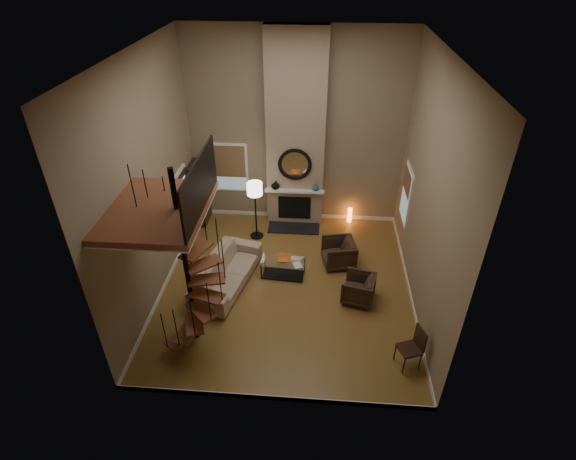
# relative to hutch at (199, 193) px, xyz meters

# --- Properties ---
(ground) EXTENTS (6.00, 6.50, 0.01)m
(ground) POSITION_rel_hutch_xyz_m (2.79, -2.81, -0.95)
(ground) COLOR #A27634
(ground) RESTS_ON ground
(back_wall) EXTENTS (6.00, 0.02, 5.50)m
(back_wall) POSITION_rel_hutch_xyz_m (2.79, 0.44, 1.80)
(back_wall) COLOR #907B5D
(back_wall) RESTS_ON ground
(front_wall) EXTENTS (6.00, 0.02, 5.50)m
(front_wall) POSITION_rel_hutch_xyz_m (2.79, -6.06, 1.80)
(front_wall) COLOR #907B5D
(front_wall) RESTS_ON ground
(left_wall) EXTENTS (0.02, 6.50, 5.50)m
(left_wall) POSITION_rel_hutch_xyz_m (-0.21, -2.81, 1.80)
(left_wall) COLOR #907B5D
(left_wall) RESTS_ON ground
(right_wall) EXTENTS (0.02, 6.50, 5.50)m
(right_wall) POSITION_rel_hutch_xyz_m (5.79, -2.81, 1.80)
(right_wall) COLOR #907B5D
(right_wall) RESTS_ON ground
(ceiling) EXTENTS (6.00, 6.50, 0.01)m
(ceiling) POSITION_rel_hutch_xyz_m (2.79, -2.81, 4.54)
(ceiling) COLOR silver
(ceiling) RESTS_ON back_wall
(baseboard_back) EXTENTS (6.00, 0.02, 0.12)m
(baseboard_back) POSITION_rel_hutch_xyz_m (2.79, 0.43, -0.89)
(baseboard_back) COLOR white
(baseboard_back) RESTS_ON ground
(baseboard_front) EXTENTS (6.00, 0.02, 0.12)m
(baseboard_front) POSITION_rel_hutch_xyz_m (2.79, -6.05, -0.89)
(baseboard_front) COLOR white
(baseboard_front) RESTS_ON ground
(baseboard_left) EXTENTS (0.02, 6.50, 0.12)m
(baseboard_left) POSITION_rel_hutch_xyz_m (-0.20, -2.81, -0.89)
(baseboard_left) COLOR white
(baseboard_left) RESTS_ON ground
(baseboard_right) EXTENTS (0.02, 6.50, 0.12)m
(baseboard_right) POSITION_rel_hutch_xyz_m (5.78, -2.81, -0.89)
(baseboard_right) COLOR white
(baseboard_right) RESTS_ON ground
(chimney_breast) EXTENTS (1.60, 0.38, 5.50)m
(chimney_breast) POSITION_rel_hutch_xyz_m (2.79, 0.25, 1.80)
(chimney_breast) COLOR #9E8467
(chimney_breast) RESTS_ON ground
(hearth) EXTENTS (1.50, 0.60, 0.04)m
(hearth) POSITION_rel_hutch_xyz_m (2.79, -0.24, -0.93)
(hearth) COLOR black
(hearth) RESTS_ON ground
(firebox) EXTENTS (0.95, 0.02, 0.72)m
(firebox) POSITION_rel_hutch_xyz_m (2.79, 0.05, -0.40)
(firebox) COLOR black
(firebox) RESTS_ON chimney_breast
(mantel) EXTENTS (1.70, 0.18, 0.06)m
(mantel) POSITION_rel_hutch_xyz_m (2.79, -0.03, 0.20)
(mantel) COLOR white
(mantel) RESTS_ON chimney_breast
(mirror_frame) EXTENTS (0.94, 0.10, 0.94)m
(mirror_frame) POSITION_rel_hutch_xyz_m (2.79, 0.03, 1.00)
(mirror_frame) COLOR black
(mirror_frame) RESTS_ON chimney_breast
(mirror_disc) EXTENTS (0.80, 0.01, 0.80)m
(mirror_disc) POSITION_rel_hutch_xyz_m (2.79, 0.04, 1.00)
(mirror_disc) COLOR white
(mirror_disc) RESTS_ON chimney_breast
(vase_left) EXTENTS (0.24, 0.24, 0.25)m
(vase_left) POSITION_rel_hutch_xyz_m (2.24, 0.01, 0.35)
(vase_left) COLOR black
(vase_left) RESTS_ON mantel
(vase_right) EXTENTS (0.20, 0.20, 0.21)m
(vase_right) POSITION_rel_hutch_xyz_m (3.39, 0.01, 0.33)
(vase_right) COLOR #195058
(vase_right) RESTS_ON mantel
(window_back) EXTENTS (1.02, 0.06, 1.52)m
(window_back) POSITION_rel_hutch_xyz_m (0.89, 0.41, 0.67)
(window_back) COLOR white
(window_back) RESTS_ON back_wall
(window_right) EXTENTS (0.06, 1.02, 1.52)m
(window_right) POSITION_rel_hutch_xyz_m (5.77, -0.81, 0.68)
(window_right) COLOR white
(window_right) RESTS_ON right_wall
(entry_door) EXTENTS (0.10, 1.05, 2.16)m
(entry_door) POSITION_rel_hutch_xyz_m (-0.16, -1.01, 0.10)
(entry_door) COLOR white
(entry_door) RESTS_ON ground
(loft) EXTENTS (1.70, 2.20, 1.09)m
(loft) POSITION_rel_hutch_xyz_m (0.75, -4.61, 2.29)
(loft) COLOR brown
(loft) RESTS_ON left_wall
(spiral_stair) EXTENTS (1.47, 1.47, 4.06)m
(spiral_stair) POSITION_rel_hutch_xyz_m (1.01, -4.61, 0.83)
(spiral_stair) COLOR black
(spiral_stair) RESTS_ON ground
(hutch) EXTENTS (0.39, 0.83, 1.86)m
(hutch) POSITION_rel_hutch_xyz_m (0.00, 0.00, 0.00)
(hutch) COLOR black
(hutch) RESTS_ON ground
(sofa) EXTENTS (1.49, 2.60, 0.71)m
(sofa) POSITION_rel_hutch_xyz_m (1.31, -2.83, -0.55)
(sofa) COLOR tan
(sofa) RESTS_ON ground
(armchair_near) EXTENTS (0.95, 0.93, 0.74)m
(armchair_near) POSITION_rel_hutch_xyz_m (4.14, -1.81, -0.60)
(armchair_near) COLOR #3A281B
(armchair_near) RESTS_ON ground
(armchair_far) EXTENTS (0.87, 0.86, 0.67)m
(armchair_far) POSITION_rel_hutch_xyz_m (4.57, -3.20, -0.60)
(armchair_far) COLOR #3A281B
(armchair_far) RESTS_ON ground
(coffee_table) EXTENTS (1.16, 0.64, 0.43)m
(coffee_table) POSITION_rel_hutch_xyz_m (2.67, -2.42, -0.67)
(coffee_table) COLOR silver
(coffee_table) RESTS_ON ground
(bowl) EXTENTS (0.39, 0.39, 0.10)m
(bowl) POSITION_rel_hutch_xyz_m (2.67, -2.37, -0.45)
(bowl) COLOR orange
(bowl) RESTS_ON coffee_table
(book) EXTENTS (0.28, 0.32, 0.03)m
(book) POSITION_rel_hutch_xyz_m (3.02, -2.57, -0.49)
(book) COLOR gray
(book) RESTS_ON coffee_table
(floor_lamp) EXTENTS (0.42, 0.42, 1.74)m
(floor_lamp) POSITION_rel_hutch_xyz_m (1.76, -0.72, 0.46)
(floor_lamp) COLOR black
(floor_lamp) RESTS_ON ground
(accent_lamp) EXTENTS (0.13, 0.13, 0.45)m
(accent_lamp) POSITION_rel_hutch_xyz_m (4.44, 0.25, -0.70)
(accent_lamp) COLOR orange
(accent_lamp) RESTS_ON ground
(side_chair) EXTENTS (0.53, 0.51, 0.91)m
(side_chair) POSITION_rel_hutch_xyz_m (5.47, -4.99, -0.42)
(side_chair) COLOR black
(side_chair) RESTS_ON ground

